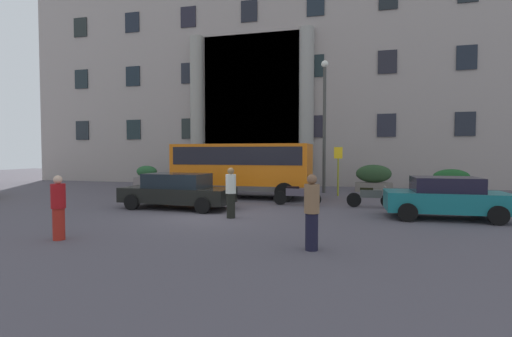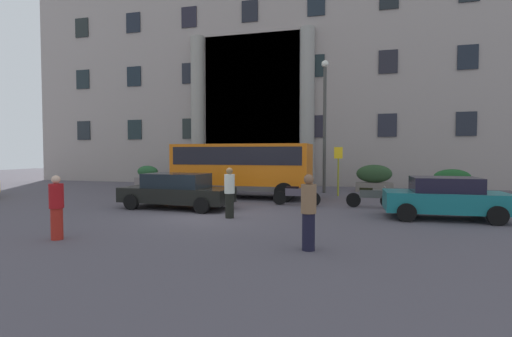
# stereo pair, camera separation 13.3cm
# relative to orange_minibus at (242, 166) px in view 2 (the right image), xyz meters

# --- Properties ---
(ground_plane) EXTENTS (80.00, 64.00, 0.12)m
(ground_plane) POSITION_rel_orange_minibus_xyz_m (0.61, -5.50, -1.68)
(ground_plane) COLOR #4F4A52
(office_building_facade) EXTENTS (40.27, 9.75, 18.41)m
(office_building_facade) POSITION_rel_orange_minibus_xyz_m (0.60, 11.97, 7.57)
(office_building_facade) COLOR gray
(office_building_facade) RESTS_ON ground_plane
(orange_minibus) EXTENTS (6.89, 2.74, 2.71)m
(orange_minibus) POSITION_rel_orange_minibus_xyz_m (0.00, 0.00, 0.00)
(orange_minibus) COLOR orange
(orange_minibus) RESTS_ON ground_plane
(bus_stop_sign) EXTENTS (0.44, 0.08, 2.57)m
(bus_stop_sign) POSITION_rel_orange_minibus_xyz_m (4.68, 1.92, -0.03)
(bus_stop_sign) COLOR #929816
(bus_stop_sign) RESTS_ON ground_plane
(hedge_planter_far_east) EXTENTS (2.00, 0.71, 1.37)m
(hedge_planter_far_east) POSITION_rel_orange_minibus_xyz_m (10.75, 4.61, -0.96)
(hedge_planter_far_east) COLOR gray
(hedge_planter_far_east) RESTS_ON ground_plane
(hedge_planter_far_west) EXTENTS (1.58, 0.90, 1.37)m
(hedge_planter_far_west) POSITION_rel_orange_minibus_xyz_m (-8.46, 5.17, -0.96)
(hedge_planter_far_west) COLOR gray
(hedge_planter_far_west) RESTS_ON ground_plane
(hedge_planter_entrance_right) EXTENTS (2.02, 0.96, 1.44)m
(hedge_planter_entrance_right) POSITION_rel_orange_minibus_xyz_m (0.78, 5.03, -0.93)
(hedge_planter_entrance_right) COLOR #64635E
(hedge_planter_entrance_right) RESTS_ON ground_plane
(hedge_planter_west) EXTENTS (2.10, 0.81, 1.58)m
(hedge_planter_west) POSITION_rel_orange_minibus_xyz_m (6.62, 4.74, -0.86)
(hedge_planter_west) COLOR #6D655C
(hedge_planter_west) RESTS_ON ground_plane
(white_taxi_kerbside) EXTENTS (3.95, 1.96, 1.44)m
(white_taxi_kerbside) POSITION_rel_orange_minibus_xyz_m (8.52, -4.23, -0.89)
(white_taxi_kerbside) COLOR #166870
(white_taxi_kerbside) RESTS_ON ground_plane
(parked_coupe_end) EXTENTS (4.65, 2.15, 1.43)m
(parked_coupe_end) POSITION_rel_orange_minibus_xyz_m (-1.50, -4.30, -0.89)
(parked_coupe_end) COLOR black
(parked_coupe_end) RESTS_ON ground_plane
(scooter_by_planter) EXTENTS (1.96, 0.55, 0.89)m
(scooter_by_planter) POSITION_rel_orange_minibus_xyz_m (6.13, -2.06, -1.17)
(scooter_by_planter) COLOR black
(scooter_by_planter) RESTS_ON ground_plane
(motorcycle_near_kerb) EXTENTS (2.08, 0.55, 0.89)m
(motorcycle_near_kerb) POSITION_rel_orange_minibus_xyz_m (3.07, -2.21, -1.16)
(motorcycle_near_kerb) COLOR black
(motorcycle_near_kerb) RESTS_ON ground_plane
(pedestrian_man_crossing) EXTENTS (0.36, 0.36, 1.69)m
(pedestrian_man_crossing) POSITION_rel_orange_minibus_xyz_m (-2.01, -10.15, -0.77)
(pedestrian_man_crossing) COLOR #AB241A
(pedestrian_man_crossing) RESTS_ON ground_plane
(pedestrian_child_trailing) EXTENTS (0.36, 0.36, 1.76)m
(pedestrian_child_trailing) POSITION_rel_orange_minibus_xyz_m (1.32, -5.90, -0.73)
(pedestrian_child_trailing) COLOR black
(pedestrian_child_trailing) RESTS_ON ground_plane
(pedestrian_woman_with_bag) EXTENTS (0.36, 0.36, 1.78)m
(pedestrian_woman_with_bag) POSITION_rel_orange_minibus_xyz_m (4.51, -9.57, -0.72)
(pedestrian_woman_with_bag) COLOR black
(pedestrian_woman_with_bag) RESTS_ON ground_plane
(lamppost_plaza_centre) EXTENTS (0.40, 0.40, 7.45)m
(lamppost_plaza_centre) POSITION_rel_orange_minibus_xyz_m (3.85, 3.32, 2.72)
(lamppost_plaza_centre) COLOR #3D3D3A
(lamppost_plaza_centre) RESTS_ON ground_plane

